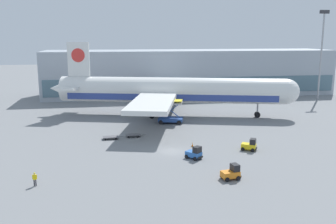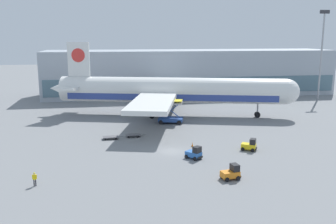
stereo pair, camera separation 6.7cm
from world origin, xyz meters
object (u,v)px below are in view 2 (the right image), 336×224
at_px(scissor_lift_loader, 171,114).
at_px(traffic_cone_near, 192,144).
at_px(ground_crew_near, 35,178).
at_px(baggage_tug_far, 231,173).
at_px(baggage_tug_foreground, 194,153).
at_px(baggage_tug_mid, 250,145).
at_px(baggage_dolly_lead, 111,137).
at_px(baggage_dolly_second, 133,135).
at_px(airplane_main, 168,91).
at_px(light_mast, 322,49).

relative_size(scissor_lift_loader, traffic_cone_near, 7.64).
bearing_deg(ground_crew_near, baggage_tug_far, 175.12).
distance_m(baggage_tug_foreground, baggage_tug_mid, 10.25).
height_order(baggage_dolly_lead, traffic_cone_near, traffic_cone_near).
xyz_separation_m(baggage_tug_far, ground_crew_near, (-24.89, 1.70, 0.17)).
relative_size(scissor_lift_loader, baggage_tug_foreground, 2.09).
bearing_deg(baggage_dolly_second, traffic_cone_near, -42.09).
bearing_deg(airplane_main, baggage_dolly_lead, -111.45).
distance_m(light_mast, baggage_tug_far, 73.82).
distance_m(light_mast, baggage_dolly_lead, 71.38).
bearing_deg(baggage_tug_foreground, airplane_main, 137.08).
bearing_deg(baggage_tug_mid, airplane_main, 137.64).
xyz_separation_m(light_mast, baggage_dolly_lead, (-60.96, -34.28, -14.27)).
distance_m(baggage_dolly_second, ground_crew_near, 25.29).
xyz_separation_m(baggage_tug_foreground, baggage_tug_mid, (9.89, 2.73, 0.00)).
bearing_deg(traffic_cone_near, ground_crew_near, -149.82).
xyz_separation_m(light_mast, baggage_tug_far, (-45.63, -56.36, -13.78)).
bearing_deg(ground_crew_near, baggage_tug_mid, -163.79).
bearing_deg(ground_crew_near, scissor_lift_loader, -126.56).
xyz_separation_m(baggage_tug_mid, baggage_dolly_second, (-18.21, 11.37, -0.49)).
height_order(baggage_tug_mid, ground_crew_near, baggage_tug_mid).
bearing_deg(light_mast, baggage_tug_foreground, -135.58).
distance_m(airplane_main, baggage_tug_far, 40.92).
height_order(scissor_lift_loader, baggage_tug_mid, scissor_lift_loader).
relative_size(baggage_tug_far, baggage_dolly_second, 0.71).
bearing_deg(scissor_lift_loader, baggage_dolly_second, -116.00).
bearing_deg(baggage_dolly_lead, ground_crew_near, -117.80).
distance_m(baggage_tug_far, ground_crew_near, 24.95).
distance_m(baggage_tug_mid, traffic_cone_near, 9.48).
bearing_deg(airplane_main, light_mast, 33.22).
distance_m(airplane_main, ground_crew_near, 45.49).
height_order(baggage_dolly_second, traffic_cone_near, traffic_cone_near).
xyz_separation_m(light_mast, traffic_cone_near, (-47.36, -41.19, -14.29)).
bearing_deg(ground_crew_near, airplane_main, -121.71).
height_order(light_mast, traffic_cone_near, light_mast).
xyz_separation_m(airplane_main, baggage_dolly_second, (-9.42, -17.64, -5.45)).
relative_size(airplane_main, baggage_dolly_lead, 15.24).
bearing_deg(baggage_tug_foreground, ground_crew_near, -112.99).
xyz_separation_m(scissor_lift_loader, baggage_tug_foreground, (-0.39, -24.19, -1.05)).
relative_size(baggage_tug_mid, baggage_dolly_lead, 0.75).
distance_m(scissor_lift_loader, baggage_tug_far, 33.14).
relative_size(light_mast, traffic_cone_near, 33.72).
relative_size(baggage_tug_far, baggage_dolly_lead, 0.71).
bearing_deg(ground_crew_near, light_mast, -143.19).
bearing_deg(baggage_dolly_lead, baggage_tug_mid, -27.86).
bearing_deg(scissor_lift_loader, baggage_tug_far, -70.92).
bearing_deg(baggage_tug_foreground, light_mast, 93.48).
bearing_deg(light_mast, baggage_tug_far, -128.99).
bearing_deg(baggage_tug_mid, baggage_tug_far, -90.48).
bearing_deg(baggage_dolly_second, baggage_tug_foreground, -62.13).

